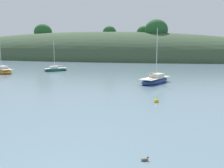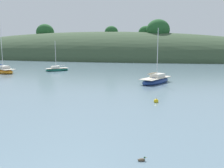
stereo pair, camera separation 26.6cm
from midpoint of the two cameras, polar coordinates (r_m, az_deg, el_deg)
The scene contains 6 objects.
far_shoreline_hill at distance 95.56m, azimuth -4.23°, elevation 5.88°, with size 150.00×36.00×23.99m.
sailboat_black_sloop at distance 35.50m, azimuth 10.26°, elevation 0.84°, with size 4.52×6.74×7.86m.
sailboat_blue_center at distance 52.22m, azimuth -12.41°, elevation 3.29°, with size 4.52×4.57×6.28m.
sailboat_cream_ketch at distance 51.85m, azimuth -23.76°, elevation 2.81°, with size 7.19×4.95×10.07m.
mooring_buoy_channel at distance 23.74m, azimuth 10.44°, elevation -3.90°, with size 0.44×0.44×0.54m.
duck_lead at distance 12.22m, azimuth 7.49°, elevation -16.91°, with size 0.41×0.30×0.24m.
Camera 2 is at (6.87, -5.31, 5.39)m, focal length 39.73 mm.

